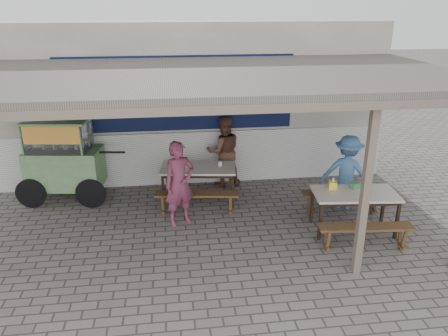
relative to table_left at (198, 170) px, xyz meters
The scene contains 17 objects.
ground 2.08m from the table_left, 94.31° to the right, with size 60.00×60.00×0.00m, color slate.
back_wall 1.93m from the table_left, 95.25° to the left, with size 9.00×1.28×3.50m.
warung_roof 2.30m from the table_left, 97.08° to the right, with size 9.00×4.21×2.81m.
table_left is the anchor object (origin of this frame).
bench_left_street 0.70m from the table_left, 97.45° to the right, with size 1.62×0.48×0.45m.
bench_left_wall 0.70m from the table_left, 82.55° to the left, with size 1.62×0.48×0.45m.
table_right 3.10m from the table_left, 31.28° to the right, with size 1.53×0.90×0.75m.
bench_right_street 3.46m from the table_left, 41.34° to the right, with size 1.58×0.43×0.45m.
bench_right_wall 2.90m from the table_left, 19.20° to the right, with size 1.58×0.43×0.45m.
vendor_cart 2.77m from the table_left, behind, with size 2.20×1.03×1.71m.
patron_street_side 1.02m from the table_left, 113.77° to the right, with size 0.58×0.38×1.59m, color brown.
patron_wall_side 1.02m from the table_left, 51.70° to the left, with size 0.77×0.60×1.58m, color brown.
patron_right_table 2.96m from the table_left, 12.71° to the right, with size 0.97×0.56×1.50m, color #4674AC.
tissue_box 2.70m from the table_left, 30.90° to the right, with size 0.14×0.14×0.14m, color yellow.
donation_box 3.08m from the table_left, 27.95° to the right, with size 0.17×0.11×0.11m, color #387F49.
condiment_jar 0.47m from the table_left, ahead, with size 0.08×0.08×0.09m, color silver.
condiment_bowl 0.31m from the table_left, 168.51° to the left, with size 0.22×0.22×0.05m, color silver.
Camera 1 is at (-0.39, -6.30, 3.90)m, focal length 35.00 mm.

